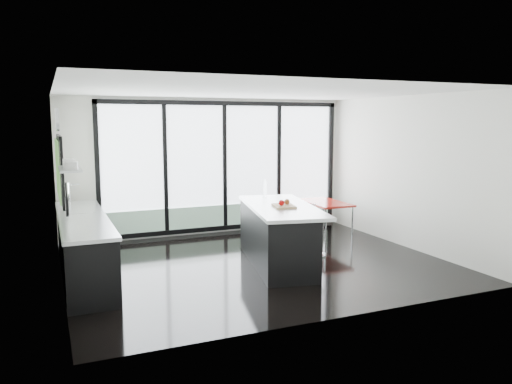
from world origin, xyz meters
name	(u,v)px	position (x,y,z in m)	size (l,w,h in m)	color
floor	(258,263)	(0.00, 0.00, 0.00)	(6.00, 5.00, 0.00)	black
ceiling	(258,91)	(0.00, 0.00, 2.80)	(6.00, 5.00, 0.00)	white
wall_back	(223,172)	(0.27, 2.47, 1.27)	(6.00, 0.09, 2.80)	silver
wall_front	(343,202)	(0.00, -2.50, 1.40)	(6.00, 0.00, 2.80)	silver
wall_left	(59,175)	(-2.97, 0.27, 1.56)	(0.26, 5.00, 2.80)	silver
wall_right	(407,172)	(3.00, 0.00, 1.40)	(0.00, 5.00, 2.80)	silver
counter_cabinets	(84,246)	(-2.67, 0.40, 0.46)	(0.69, 3.24, 1.36)	black
island	(277,234)	(0.28, -0.14, 0.50)	(1.47, 2.55, 1.27)	black
bar_stool_near	(314,236)	(1.10, 0.07, 0.34)	(0.43, 0.43, 0.68)	silver
bar_stool_far	(282,231)	(0.74, 0.61, 0.36)	(0.46, 0.46, 0.73)	silver
red_table	(324,218)	(2.17, 1.52, 0.34)	(0.72, 1.26, 0.67)	maroon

